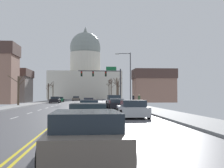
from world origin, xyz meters
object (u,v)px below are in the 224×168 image
object	(u,v)px
sedan_oncoming_01	(60,99)
pedestrian_00	(139,99)
sedan_near_05	(88,118)
signal_gantry	(105,77)
street_lamp_right	(128,74)
sedan_oncoming_02	(76,99)
sedan_near_03	(89,106)
sedan_oncoming_00	(55,100)
pickup_truck_near_01	(114,101)
sedan_near_04	(133,109)
pedestrian_01	(133,99)
sedan_near_00	(89,102)
sedan_near_06	(86,136)
sedan_near_02	(116,104)

from	to	relation	value
sedan_oncoming_01	pedestrian_00	world-z (taller)	pedestrian_00
sedan_near_05	signal_gantry	bearing A→B (deg)	85.79
street_lamp_right	sedan_oncoming_02	xyz separation A→B (m)	(-9.77, 37.44, -4.32)
sedan_near_03	sedan_oncoming_00	xyz separation A→B (m)	(-6.96, 31.58, 0.05)
pickup_truck_near_01	sedan_near_03	distance (m)	13.62
sedan_near_04	pedestrian_01	bearing A→B (deg)	81.14
sedan_oncoming_02	sedan_near_05	bearing A→B (deg)	-86.82
sedan_near_00	pickup_truck_near_01	world-z (taller)	pickup_truck_near_01
signal_gantry	sedan_near_00	size ratio (longest dim) A/B	1.73
street_lamp_right	pedestrian_01	bearing A→B (deg)	67.23
street_lamp_right	sedan_near_00	size ratio (longest dim) A/B	1.76
pedestrian_00	sedan_oncoming_02	bearing A→B (deg)	104.48
sedan_near_06	pedestrian_01	distance (m)	39.88
street_lamp_right	sedan_near_04	bearing A→B (deg)	-97.00
sedan_near_04	sedan_oncoming_01	bearing A→B (deg)	102.12
sedan_near_02	sedan_oncoming_00	size ratio (longest dim) A/B	1.06
sedan_oncoming_02	sedan_oncoming_00	bearing A→B (deg)	-98.28
sedan_near_02	pedestrian_00	world-z (taller)	pedestrian_00
signal_gantry	pedestrian_01	xyz separation A→B (m)	(4.32, -5.90, -3.97)
signal_gantry	sedan_near_05	size ratio (longest dim) A/B	1.84
sedan_near_05	sedan_oncoming_02	world-z (taller)	sedan_near_05
street_lamp_right	sedan_oncoming_01	bearing A→B (deg)	117.95
sedan_oncoming_00	pedestrian_01	world-z (taller)	pedestrian_01
sedan_near_06	sedan_oncoming_00	distance (m)	52.09
sedan_near_05	sedan_oncoming_00	size ratio (longest dim) A/B	1.00
sedan_oncoming_01	pedestrian_01	xyz separation A→B (m)	(14.21, -21.64, 0.44)
sedan_near_03	sedan_oncoming_00	bearing A→B (deg)	102.43
sedan_near_06	sedan_oncoming_01	bearing A→B (deg)	96.53
sedan_near_06	pickup_truck_near_01	bearing A→B (deg)	83.83
street_lamp_right	signal_gantry	bearing A→B (deg)	109.58
sedan_near_03	pedestrian_00	bearing A→B (deg)	60.26
sedan_near_02	signal_gantry	bearing A→B (deg)	90.89
pedestrian_01	sedan_near_02	bearing A→B (deg)	-107.65
sedan_near_00	pickup_truck_near_01	distance (m)	7.90
signal_gantry	sedan_near_00	world-z (taller)	signal_gantry
signal_gantry	pedestrian_00	world-z (taller)	signal_gantry
sedan_oncoming_01	sedan_oncoming_00	bearing A→B (deg)	-89.94
pickup_truck_near_01	sedan_near_02	size ratio (longest dim) A/B	1.19
sedan_oncoming_01	street_lamp_right	bearing A→B (deg)	-62.05
sedan_near_03	sedan_oncoming_00	distance (m)	32.34
sedan_oncoming_00	sedan_oncoming_01	bearing A→B (deg)	90.06
sedan_near_04	street_lamp_right	bearing A→B (deg)	83.00
sedan_near_04	sedan_oncoming_00	bearing A→B (deg)	104.92
sedan_oncoming_01	sedan_near_02	bearing A→B (deg)	-73.49
signal_gantry	sedan_near_06	size ratio (longest dim) A/B	1.76
street_lamp_right	pedestrian_01	xyz separation A→B (m)	(1.20, 2.87, -3.90)
sedan_near_05	sedan_oncoming_01	xyz separation A→B (m)	(-7.00, 54.88, -0.02)
sedan_near_00	sedan_near_02	bearing A→B (deg)	-76.28
pickup_truck_near_01	pedestrian_01	world-z (taller)	pedestrian_01
sedan_oncoming_01	sedan_near_00	bearing A→B (deg)	-71.69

